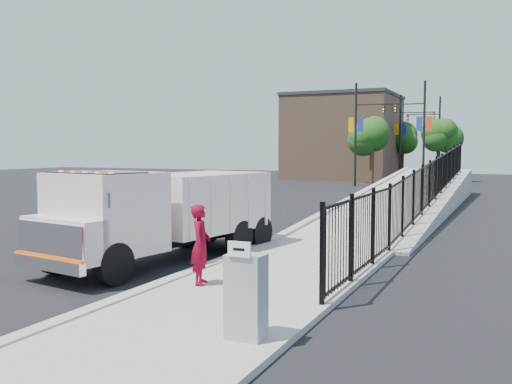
% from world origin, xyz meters
% --- Properties ---
extents(ground, '(120.00, 120.00, 0.00)m').
position_xyz_m(ground, '(0.00, 0.00, 0.00)').
color(ground, black).
rests_on(ground, ground).
extents(sidewalk, '(3.55, 12.00, 0.12)m').
position_xyz_m(sidewalk, '(1.93, -2.00, 0.06)').
color(sidewalk, '#9E998E').
rests_on(sidewalk, ground).
extents(curb, '(0.30, 12.00, 0.16)m').
position_xyz_m(curb, '(0.00, -2.00, 0.08)').
color(curb, '#ADAAA3').
rests_on(curb, ground).
extents(ramp, '(3.95, 24.06, 3.19)m').
position_xyz_m(ramp, '(2.12, 16.00, 0.00)').
color(ramp, '#9E998E').
rests_on(ramp, ground).
extents(iron_fence, '(0.10, 28.00, 1.80)m').
position_xyz_m(iron_fence, '(3.55, 12.00, 0.90)').
color(iron_fence, black).
rests_on(iron_fence, ground).
extents(truck, '(3.40, 7.31, 2.41)m').
position_xyz_m(truck, '(-1.61, 0.56, 1.36)').
color(truck, black).
rests_on(truck, ground).
extents(worker, '(0.58, 0.70, 1.65)m').
position_xyz_m(worker, '(0.80, -1.55, 0.95)').
color(worker, maroon).
rests_on(worker, sidewalk).
extents(utility_cabinet, '(0.55, 0.40, 1.25)m').
position_xyz_m(utility_cabinet, '(3.10, -4.22, 0.75)').
color(utility_cabinet, gray).
rests_on(utility_cabinet, sidewalk).
extents(arrow_sign, '(0.35, 0.04, 0.22)m').
position_xyz_m(arrow_sign, '(3.10, -4.44, 1.48)').
color(arrow_sign, white).
rests_on(arrow_sign, utility_cabinet).
extents(debris, '(0.35, 0.35, 0.09)m').
position_xyz_m(debris, '(1.93, -2.01, 0.16)').
color(debris, silver).
rests_on(debris, sidewalk).
extents(light_pole_0, '(3.77, 0.22, 8.00)m').
position_xyz_m(light_pole_0, '(-4.37, 31.98, 4.36)').
color(light_pole_0, black).
rests_on(light_pole_0, ground).
extents(light_pole_1, '(3.77, 0.22, 8.00)m').
position_xyz_m(light_pole_1, '(0.07, 32.62, 4.36)').
color(light_pole_1, black).
rests_on(light_pole_1, ground).
extents(light_pole_2, '(3.78, 0.22, 8.00)m').
position_xyz_m(light_pole_2, '(-2.97, 43.06, 4.36)').
color(light_pole_2, black).
rests_on(light_pole_2, ground).
extents(light_pole_3, '(3.78, 0.22, 8.00)m').
position_xyz_m(light_pole_3, '(-0.41, 46.26, 4.36)').
color(light_pole_3, black).
rests_on(light_pole_3, ground).
extents(tree_0, '(3.02, 3.02, 5.51)m').
position_xyz_m(tree_0, '(-4.26, 35.84, 3.96)').
color(tree_0, '#382314').
rests_on(tree_0, ground).
extents(tree_1, '(2.38, 2.38, 5.19)m').
position_xyz_m(tree_1, '(0.51, 40.65, 3.93)').
color(tree_1, '#382314').
rests_on(tree_1, ground).
extents(tree_2, '(2.94, 2.94, 5.47)m').
position_xyz_m(tree_2, '(-3.70, 46.82, 3.96)').
color(tree_2, '#382314').
rests_on(tree_2, ground).
extents(building, '(10.00, 10.00, 8.00)m').
position_xyz_m(building, '(-9.00, 44.00, 4.00)').
color(building, '#8C664C').
rests_on(building, ground).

